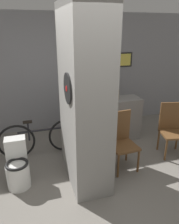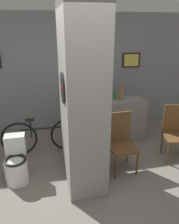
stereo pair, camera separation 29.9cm
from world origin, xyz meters
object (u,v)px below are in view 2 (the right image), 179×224
(toilet, at_px, (16,163))
(chair_near_pillar, at_px, (121,140))
(bicycle, at_px, (44,136))
(bottle_tall, at_px, (121,94))
(chair_by_doorway, at_px, (176,131))

(toilet, height_order, chair_near_pillar, chair_near_pillar)
(bicycle, bearing_deg, chair_near_pillar, -31.92)
(bottle_tall, bearing_deg, toilet, -154.85)
(toilet, xyz_separation_m, chair_near_pillar, (1.69, -0.02, 0.22))
(toilet, height_order, bicycle, bicycle)
(toilet, bearing_deg, bottle_tall, 25.15)
(chair_near_pillar, distance_m, bicycle, 1.48)
(bottle_tall, bearing_deg, chair_by_doorway, -47.73)
(toilet, bearing_deg, bicycle, 59.55)
(chair_near_pillar, distance_m, chair_by_doorway, 1.11)
(chair_near_pillar, relative_size, bicycle, 0.62)
(toilet, height_order, bottle_tall, bottle_tall)
(chair_by_doorway, distance_m, bicycle, 2.44)
(toilet, relative_size, chair_by_doorway, 0.72)
(bicycle, height_order, bottle_tall, bottle_tall)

